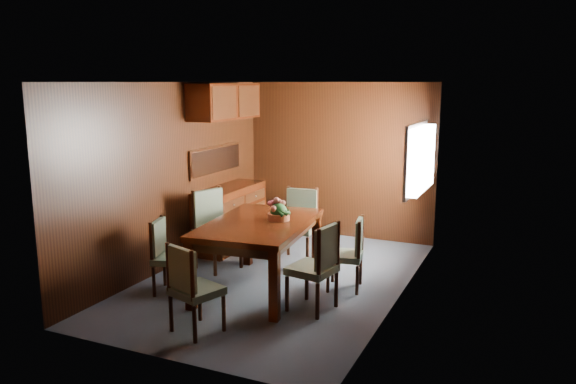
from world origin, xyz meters
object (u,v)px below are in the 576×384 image
at_px(sideboard, 230,217).
at_px(chair_right_near, 318,263).
at_px(chair_left_near, 167,252).
at_px(dining_table, 259,231).
at_px(chair_head, 191,284).
at_px(flower_centerpiece, 279,209).

bearing_deg(sideboard, chair_right_near, -39.77).
distance_m(chair_left_near, chair_right_near, 1.80).
bearing_deg(dining_table, sideboard, 124.71).
bearing_deg(chair_head, chair_left_near, 155.60).
bearing_deg(flower_centerpiece, chair_right_near, -35.27).
height_order(dining_table, chair_left_near, chair_left_near).
distance_m(dining_table, chair_head, 1.36).
bearing_deg(dining_table, flower_centerpiece, 35.90).
height_order(sideboard, flower_centerpiece, flower_centerpiece).
distance_m(dining_table, chair_left_near, 1.08).
bearing_deg(flower_centerpiece, chair_head, -98.66).
relative_size(chair_head, flower_centerpiece, 3.20).
xyz_separation_m(dining_table, chair_left_near, (-0.93, -0.51, -0.22)).
height_order(chair_left_near, flower_centerpiece, flower_centerpiece).
relative_size(sideboard, flower_centerpiece, 4.97).
bearing_deg(chair_head, flower_centerpiece, 100.26).
bearing_deg(flower_centerpiece, chair_left_near, -148.77).
xyz_separation_m(sideboard, chair_right_near, (2.04, -1.70, 0.08)).
distance_m(chair_head, flower_centerpiece, 1.59).
height_order(chair_right_near, chair_head, chair_right_near).
xyz_separation_m(chair_left_near, chair_right_near, (1.79, 0.19, 0.05)).
bearing_deg(chair_right_near, chair_head, 147.95).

